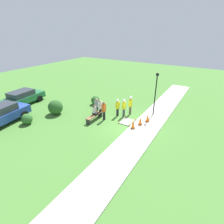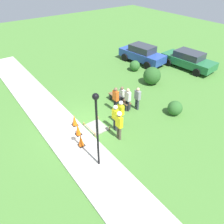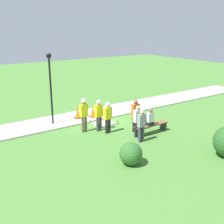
% 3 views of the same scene
% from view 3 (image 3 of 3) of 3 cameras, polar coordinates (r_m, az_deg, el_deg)
% --- Properties ---
extents(ground_plane, '(60.00, 60.00, 0.00)m').
position_cam_3_polar(ground_plane, '(16.91, -1.37, -1.54)').
color(ground_plane, '#477A33').
extents(sidewalk, '(28.00, 2.29, 0.10)m').
position_cam_3_polar(sidewalk, '(17.81, -3.41, -0.42)').
color(sidewalk, '#BCB7AD').
rests_on(sidewalk, ground_plane).
extents(wet_concrete_patch, '(1.28, 1.06, 0.26)m').
position_cam_3_polar(wet_concrete_patch, '(16.15, -1.69, -2.31)').
color(wet_concrete_patch, gray).
rests_on(wet_concrete_patch, ground_plane).
extents(traffic_cone_near_patch, '(0.34, 0.34, 0.73)m').
position_cam_3_polar(traffic_cone_near_patch, '(17.24, -1.05, 0.45)').
color(traffic_cone_near_patch, black).
rests_on(traffic_cone_near_patch, sidewalk).
extents(traffic_cone_far_patch, '(0.34, 0.34, 0.74)m').
position_cam_3_polar(traffic_cone_far_patch, '(17.00, -3.95, 0.17)').
color(traffic_cone_far_patch, black).
rests_on(traffic_cone_far_patch, sidewalk).
extents(traffic_cone_sidewalk_edge, '(0.34, 0.34, 0.74)m').
position_cam_3_polar(traffic_cone_sidewalk_edge, '(16.86, -7.03, -0.06)').
color(traffic_cone_sidewalk_edge, black).
rests_on(traffic_cone_sidewalk_edge, sidewalk).
extents(park_bench, '(1.98, 0.44, 0.51)m').
position_cam_3_polar(park_bench, '(14.76, 7.93, -3.00)').
color(park_bench, '#2D2D33').
rests_on(park_bench, ground_plane).
extents(person_seated_on_bench, '(0.36, 0.44, 0.89)m').
position_cam_3_polar(person_seated_on_bench, '(14.46, 7.70, -1.33)').
color(person_seated_on_bench, black).
rests_on(person_seated_on_bench, park_bench).
extents(worker_supervisor, '(0.40, 0.24, 1.68)m').
position_cam_3_polar(worker_supervisor, '(14.48, -0.85, -0.61)').
color(worker_supervisor, black).
rests_on(worker_supervisor, ground_plane).
extents(worker_assistant, '(0.40, 0.25, 1.71)m').
position_cam_3_polar(worker_assistant, '(14.81, -2.70, -0.14)').
color(worker_assistant, '#383D47').
rests_on(worker_assistant, ground_plane).
extents(worker_trainee, '(0.40, 0.26, 1.83)m').
position_cam_3_polar(worker_trainee, '(14.68, -5.73, -0.00)').
color(worker_trainee, brown).
rests_on(worker_trainee, ground_plane).
extents(bystander_in_orange_shirt, '(0.40, 0.23, 1.74)m').
position_cam_3_polar(bystander_in_orange_shirt, '(14.75, 4.76, -0.33)').
color(bystander_in_orange_shirt, black).
rests_on(bystander_in_orange_shirt, ground_plane).
extents(bystander_in_gray_shirt, '(0.40, 0.22, 1.64)m').
position_cam_3_polar(bystander_in_gray_shirt, '(14.05, 5.22, -1.53)').
color(bystander_in_gray_shirt, black).
rests_on(bystander_in_gray_shirt, ground_plane).
extents(bystander_in_white_shirt, '(0.40, 0.22, 1.60)m').
position_cam_3_polar(bystander_in_white_shirt, '(13.46, 6.04, -2.49)').
color(bystander_in_white_shirt, '#383D47').
rests_on(bystander_in_white_shirt, ground_plane).
extents(lamppost_near, '(0.28, 0.28, 3.93)m').
position_cam_3_polar(lamppost_near, '(15.65, -12.46, 6.66)').
color(lamppost_near, black).
rests_on(lamppost_near, sidewalk).
extents(shrub_rounded_near, '(0.94, 0.94, 0.94)m').
position_cam_3_polar(shrub_rounded_near, '(11.41, 3.85, -8.45)').
color(shrub_rounded_near, '#2D6028').
rests_on(shrub_rounded_near, ground_plane).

